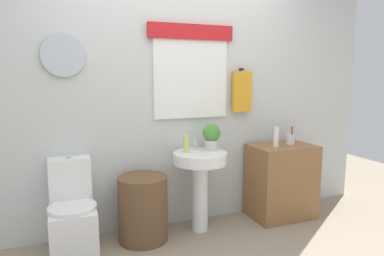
{
  "coord_description": "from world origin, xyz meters",
  "views": [
    {
      "loc": [
        -1.02,
        -2.0,
        1.44
      ],
      "look_at": [
        0.08,
        0.8,
        0.99
      ],
      "focal_mm": 32.31,
      "sensor_mm": 36.0,
      "label": 1
    }
  ],
  "objects_px": {
    "wooden_cabinet": "(281,181)",
    "laundry_hamper": "(143,208)",
    "toilet": "(72,216)",
    "lotion_bottle": "(276,137)",
    "toothbrush_cup": "(291,139)",
    "potted_plant": "(212,136)",
    "pedestal_sink": "(200,172)",
    "soap_bottle": "(186,144)"
  },
  "relations": [
    {
      "from": "wooden_cabinet",
      "to": "laundry_hamper",
      "type": "bearing_deg",
      "value": 180.0
    },
    {
      "from": "toilet",
      "to": "laundry_hamper",
      "type": "xyz_separation_m",
      "value": [
        0.59,
        -0.04,
        -0.0
      ]
    },
    {
      "from": "lotion_bottle",
      "to": "toothbrush_cup",
      "type": "bearing_deg",
      "value": 15.18
    },
    {
      "from": "toilet",
      "to": "wooden_cabinet",
      "type": "xyz_separation_m",
      "value": [
        2.03,
        -0.04,
        0.08
      ]
    },
    {
      "from": "potted_plant",
      "to": "toothbrush_cup",
      "type": "bearing_deg",
      "value": -2.63
    },
    {
      "from": "potted_plant",
      "to": "lotion_bottle",
      "type": "relative_size",
      "value": 1.26
    },
    {
      "from": "toilet",
      "to": "toothbrush_cup",
      "type": "distance_m",
      "value": 2.2
    },
    {
      "from": "pedestal_sink",
      "to": "lotion_bottle",
      "type": "relative_size",
      "value": 3.77
    },
    {
      "from": "potted_plant",
      "to": "soap_bottle",
      "type": "bearing_deg",
      "value": -177.8
    },
    {
      "from": "soap_bottle",
      "to": "lotion_bottle",
      "type": "relative_size",
      "value": 0.8
    },
    {
      "from": "laundry_hamper",
      "to": "lotion_bottle",
      "type": "bearing_deg",
      "value": -1.71
    },
    {
      "from": "toilet",
      "to": "pedestal_sink",
      "type": "bearing_deg",
      "value": -1.89
    },
    {
      "from": "wooden_cabinet",
      "to": "toothbrush_cup",
      "type": "xyz_separation_m",
      "value": [
        0.11,
        0.02,
        0.43
      ]
    },
    {
      "from": "wooden_cabinet",
      "to": "lotion_bottle",
      "type": "height_order",
      "value": "lotion_bottle"
    },
    {
      "from": "soap_bottle",
      "to": "wooden_cabinet",
      "type": "bearing_deg",
      "value": -2.8
    },
    {
      "from": "potted_plant",
      "to": "lotion_bottle",
      "type": "height_order",
      "value": "potted_plant"
    },
    {
      "from": "pedestal_sink",
      "to": "wooden_cabinet",
      "type": "relative_size",
      "value": 1.0
    },
    {
      "from": "laundry_hamper",
      "to": "lotion_bottle",
      "type": "height_order",
      "value": "lotion_bottle"
    },
    {
      "from": "toilet",
      "to": "potted_plant",
      "type": "distance_m",
      "value": 1.4
    },
    {
      "from": "laundry_hamper",
      "to": "potted_plant",
      "type": "xyz_separation_m",
      "value": [
        0.68,
        0.06,
        0.6
      ]
    },
    {
      "from": "toilet",
      "to": "potted_plant",
      "type": "height_order",
      "value": "potted_plant"
    },
    {
      "from": "laundry_hamper",
      "to": "potted_plant",
      "type": "relative_size",
      "value": 2.31
    },
    {
      "from": "laundry_hamper",
      "to": "wooden_cabinet",
      "type": "height_order",
      "value": "wooden_cabinet"
    },
    {
      "from": "pedestal_sink",
      "to": "potted_plant",
      "type": "height_order",
      "value": "potted_plant"
    },
    {
      "from": "toothbrush_cup",
      "to": "toilet",
      "type": "bearing_deg",
      "value": 179.54
    },
    {
      "from": "laundry_hamper",
      "to": "wooden_cabinet",
      "type": "xyz_separation_m",
      "value": [
        1.45,
        0.0,
        0.09
      ]
    },
    {
      "from": "pedestal_sink",
      "to": "toothbrush_cup",
      "type": "height_order",
      "value": "toothbrush_cup"
    },
    {
      "from": "lotion_bottle",
      "to": "potted_plant",
      "type": "bearing_deg",
      "value": 171.3
    },
    {
      "from": "toilet",
      "to": "soap_bottle",
      "type": "distance_m",
      "value": 1.14
    },
    {
      "from": "wooden_cabinet",
      "to": "pedestal_sink",
      "type": "bearing_deg",
      "value": 180.0
    },
    {
      "from": "pedestal_sink",
      "to": "lotion_bottle",
      "type": "height_order",
      "value": "lotion_bottle"
    },
    {
      "from": "pedestal_sink",
      "to": "soap_bottle",
      "type": "height_order",
      "value": "soap_bottle"
    },
    {
      "from": "lotion_bottle",
      "to": "toothbrush_cup",
      "type": "distance_m",
      "value": 0.23
    },
    {
      "from": "laundry_hamper",
      "to": "toothbrush_cup",
      "type": "bearing_deg",
      "value": 0.73
    },
    {
      "from": "pedestal_sink",
      "to": "soap_bottle",
      "type": "distance_m",
      "value": 0.3
    },
    {
      "from": "wooden_cabinet",
      "to": "toilet",
      "type": "bearing_deg",
      "value": 178.95
    },
    {
      "from": "wooden_cabinet",
      "to": "soap_bottle",
      "type": "xyz_separation_m",
      "value": [
        -1.02,
        0.05,
        0.45
      ]
    },
    {
      "from": "pedestal_sink",
      "to": "lotion_bottle",
      "type": "xyz_separation_m",
      "value": [
        0.79,
        -0.04,
        0.29
      ]
    },
    {
      "from": "pedestal_sink",
      "to": "soap_bottle",
      "type": "bearing_deg",
      "value": 157.38
    },
    {
      "from": "laundry_hamper",
      "to": "soap_bottle",
      "type": "bearing_deg",
      "value": 6.73
    },
    {
      "from": "toilet",
      "to": "soap_bottle",
      "type": "xyz_separation_m",
      "value": [
        1.01,
        0.01,
        0.53
      ]
    },
    {
      "from": "toilet",
      "to": "laundry_hamper",
      "type": "distance_m",
      "value": 0.59
    }
  ]
}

